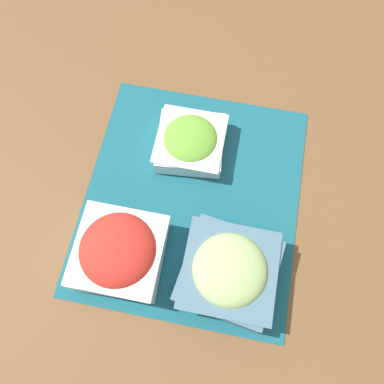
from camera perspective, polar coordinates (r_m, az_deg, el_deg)
name	(u,v)px	position (r m, az deg, el deg)	size (l,w,h in m)	color
ground_plane	(192,198)	(0.78, 0.00, -0.88)	(3.00, 3.00, 0.00)	brown
placemat	(192,197)	(0.78, 0.00, -0.83)	(0.50, 0.44, 0.00)	#195B6B
lettuce_bowl	(190,141)	(0.80, -0.24, 7.74)	(0.15, 0.15, 0.06)	white
tomato_bowl	(119,252)	(0.71, -11.02, -8.91)	(0.16, 0.16, 0.09)	white
cucumber_bowl	(229,271)	(0.70, 5.65, -11.93)	(0.19, 0.19, 0.09)	slate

